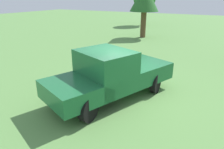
% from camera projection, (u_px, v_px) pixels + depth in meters
% --- Properties ---
extents(ground_plane, '(80.00, 80.00, 0.00)m').
position_uv_depth(ground_plane, '(125.00, 94.00, 8.04)').
color(ground_plane, '#5B8C47').
extents(pickup_truck, '(5.24, 3.51, 1.83)m').
position_uv_depth(pickup_truck, '(109.00, 74.00, 7.39)').
color(pickup_truck, black).
rests_on(pickup_truck, ground_plane).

